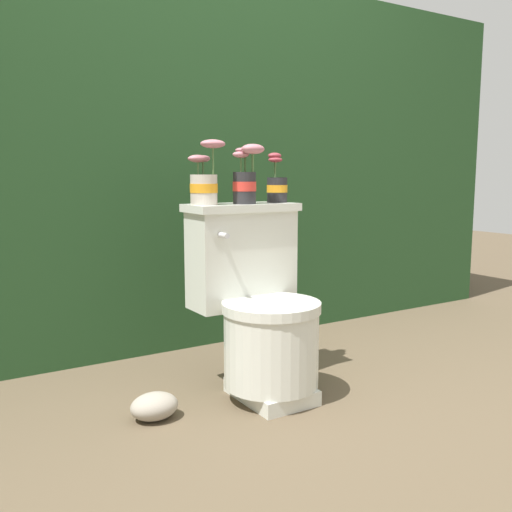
{
  "coord_description": "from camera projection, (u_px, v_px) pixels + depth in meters",
  "views": [
    {
      "loc": [
        -1.21,
        -1.74,
        0.84
      ],
      "look_at": [
        -0.08,
        0.07,
        0.53
      ],
      "focal_mm": 40.0,
      "sensor_mm": 36.0,
      "label": 1
    }
  ],
  "objects": [
    {
      "name": "potted_plant_middle",
      "position": [
        277.0,
        185.0,
        2.32
      ],
      "size": [
        0.08,
        0.08,
        0.2
      ],
      "color": "#262628",
      "rests_on": "toilet"
    },
    {
      "name": "potted_plant_left",
      "position": [
        204.0,
        181.0,
        2.13
      ],
      "size": [
        0.13,
        0.11,
        0.24
      ],
      "color": "beige",
      "rests_on": "toilet"
    },
    {
      "name": "potted_plant_midleft",
      "position": [
        246.0,
        177.0,
        2.19
      ],
      "size": [
        0.11,
        0.11,
        0.23
      ],
      "color": "#262628",
      "rests_on": "toilet"
    },
    {
      "name": "hedge_backdrop",
      "position": [
        168.0,
        164.0,
        2.99
      ],
      "size": [
        4.04,
        0.73,
        1.79
      ],
      "color": "#234723",
      "rests_on": "ground"
    },
    {
      "name": "garden_stone",
      "position": [
        154.0,
        406.0,
        1.96
      ],
      "size": [
        0.17,
        0.13,
        0.09
      ],
      "color": "#9E9384",
      "rests_on": "ground"
    },
    {
      "name": "ground_plane",
      "position": [
        283.0,
        391.0,
        2.22
      ],
      "size": [
        12.0,
        12.0,
        0.0
      ],
      "primitive_type": "plane",
      "color": "brown"
    },
    {
      "name": "toilet",
      "position": [
        259.0,
        308.0,
        2.18
      ],
      "size": [
        0.44,
        0.5,
        0.72
      ],
      "color": "silver",
      "rests_on": "ground"
    }
  ]
}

